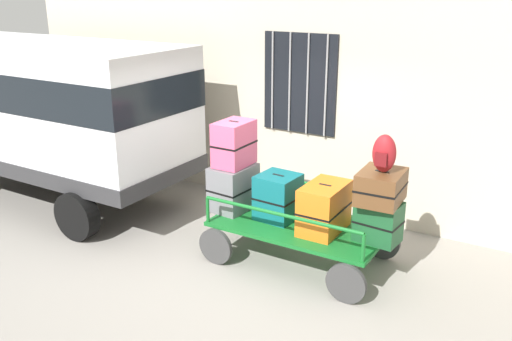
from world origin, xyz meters
TOP-DOWN VIEW (x-y plane):
  - ground_plane at (0.00, 0.00)m, footprint 40.00×40.00m
  - building_wall at (-0.00, 2.23)m, footprint 12.00×0.38m
  - van at (-4.10, 0.35)m, footprint 4.86×2.04m
  - luggage_cart at (0.41, 0.42)m, footprint 2.26×1.30m
  - cart_railing at (0.41, 0.42)m, footprint 2.13×1.16m
  - suitcase_left_bottom at (-0.59, 0.41)m, footprint 0.51×0.65m
  - suitcase_left_middle at (-0.59, 0.44)m, footprint 0.39×0.57m
  - suitcase_midleft_bottom at (0.08, 0.43)m, footprint 0.53×0.53m
  - suitcase_center_bottom at (0.75, 0.39)m, footprint 0.45×0.73m
  - suitcase_midright_bottom at (1.42, 0.45)m, footprint 0.54×0.42m
  - suitcase_midright_middle at (1.42, 0.45)m, footprint 0.51×0.63m
  - backpack at (1.44, 0.41)m, footprint 0.27×0.22m

SIDE VIEW (x-z plane):
  - ground_plane at x=0.00m, z-range 0.00..0.00m
  - luggage_cart at x=0.41m, z-range 0.16..0.69m
  - suitcase_midright_bottom at x=1.42m, z-range 0.53..1.03m
  - cart_railing at x=0.41m, z-range 0.64..1.00m
  - suitcase_midleft_bottom at x=0.08m, z-range 0.53..1.12m
  - suitcase_center_bottom at x=0.75m, z-range 0.53..1.13m
  - suitcase_left_bottom at x=-0.59m, z-range 0.53..1.14m
  - suitcase_midright_middle at x=1.42m, z-range 1.03..1.40m
  - suitcase_left_middle at x=-0.59m, z-range 1.14..1.74m
  - van at x=-4.10m, z-range 0.31..2.88m
  - backpack at x=1.44m, z-range 1.41..1.85m
  - building_wall at x=0.00m, z-range 0.00..5.00m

